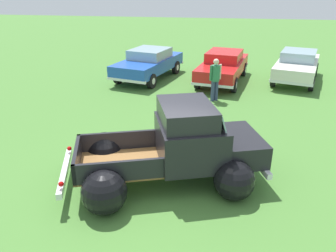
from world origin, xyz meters
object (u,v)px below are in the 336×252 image
Objects in this scene: vintage_pickup_truck at (179,151)px; show_car_0 at (149,63)px; spectator_0 at (215,77)px; show_car_1 at (223,66)px; show_car_2 at (297,65)px.

vintage_pickup_truck is 1.05× the size of show_car_0.
spectator_0 reaches higher than show_car_0.
show_car_1 is 2.88m from spectator_0.
spectator_0 reaches higher than show_car_1.
vintage_pickup_truck is 1.03× the size of show_car_1.
spectator_0 reaches higher than show_car_2.
spectator_0 is at bearing 65.07° from vintage_pickup_truck.
vintage_pickup_truck is 9.26m from show_car_0.
spectator_0 is (0.64, 5.98, 0.21)m from vintage_pickup_truck.
show_car_1 is (3.60, -0.03, -0.00)m from show_car_0.
vintage_pickup_truck reaches higher than show_car_0.
show_car_1 is (0.92, 8.84, 0.03)m from vintage_pickup_truck.
show_car_1 is at bearing 104.13° from show_car_0.
show_car_0 is at bearing -68.48° from show_car_2.
vintage_pickup_truck is at bearing -8.84° from show_car_2.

